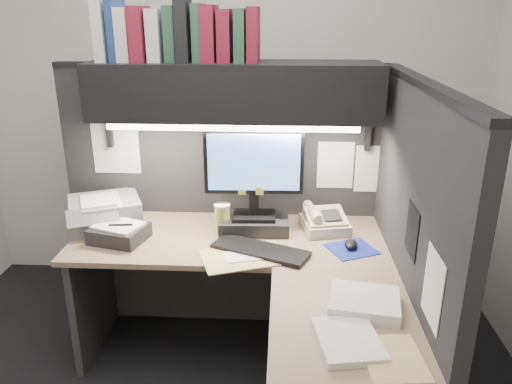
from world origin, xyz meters
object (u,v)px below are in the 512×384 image
(desk, at_px, (287,347))
(coffee_cup, at_px, (222,219))
(notebook_stack, at_px, (119,233))
(overhead_shelf, at_px, (234,91))
(monitor, at_px, (254,192))
(keyboard, at_px, (260,250))
(printer, at_px, (105,212))
(telephone, at_px, (325,222))

(desk, relative_size, coffee_cup, 10.77)
(notebook_stack, bearing_deg, overhead_shelf, 23.49)
(monitor, bearing_deg, coffee_cup, -170.46)
(keyboard, xyz_separation_m, printer, (-0.91, 0.31, 0.07))
(overhead_shelf, xyz_separation_m, notebook_stack, (-0.61, -0.26, -0.73))
(desk, xyz_separation_m, telephone, (0.21, 0.68, 0.34))
(monitor, bearing_deg, overhead_shelf, 138.62)
(printer, bearing_deg, telephone, -24.45)
(monitor, relative_size, coffee_cup, 3.69)
(telephone, height_order, coffee_cup, coffee_cup)
(printer, bearing_deg, overhead_shelf, -19.69)
(printer, bearing_deg, desk, -57.34)
(desk, xyz_separation_m, overhead_shelf, (-0.30, 0.75, 1.06))
(telephone, xyz_separation_m, notebook_stack, (-1.12, -0.20, -0.01))
(coffee_cup, bearing_deg, printer, 174.16)
(telephone, bearing_deg, notebook_stack, 177.88)
(keyboard, bearing_deg, notebook_stack, -163.94)
(overhead_shelf, height_order, monitor, overhead_shelf)
(coffee_cup, height_order, notebook_stack, coffee_cup)
(desk, xyz_separation_m, coffee_cup, (-0.37, 0.63, 0.37))
(monitor, xyz_separation_m, telephone, (0.40, 0.02, -0.18))
(overhead_shelf, distance_m, telephone, 0.89)
(overhead_shelf, bearing_deg, desk, -68.21)
(desk, xyz_separation_m, keyboard, (-0.14, 0.39, 0.30))
(overhead_shelf, relative_size, printer, 4.01)
(desk, distance_m, coffee_cup, 0.81)
(overhead_shelf, relative_size, coffee_cup, 9.82)
(monitor, xyz_separation_m, notebook_stack, (-0.72, -0.17, -0.19))
(keyboard, distance_m, printer, 0.97)
(coffee_cup, xyz_separation_m, notebook_stack, (-0.54, -0.14, -0.04))
(coffee_cup, bearing_deg, telephone, 5.88)
(coffee_cup, height_order, printer, coffee_cup)
(overhead_shelf, bearing_deg, notebook_stack, -156.51)
(desk, bearing_deg, telephone, 72.95)
(telephone, bearing_deg, desk, -119.16)
(desk, height_order, keyboard, keyboard)
(telephone, xyz_separation_m, coffee_cup, (-0.58, -0.06, 0.03))
(notebook_stack, bearing_deg, coffee_cup, 14.23)
(overhead_shelf, xyz_separation_m, telephone, (0.51, -0.07, -0.72))
(keyboard, height_order, telephone, telephone)
(desk, bearing_deg, monitor, 106.04)
(keyboard, distance_m, telephone, 0.46)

